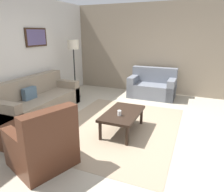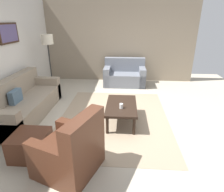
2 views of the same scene
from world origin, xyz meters
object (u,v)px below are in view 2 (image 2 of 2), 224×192
Objects in this scene: armchair_leather at (72,153)px; framed_artwork at (9,33)px; couch_loveseat at (124,76)px; couch_main at (22,104)px; coffee_table at (121,107)px; ottoman at (31,145)px; cup at (121,106)px; lamp_standing at (48,46)px.

framed_artwork is (2.31, 2.01, 1.49)m from armchair_leather.
couch_main is at bearing 136.87° from couch_loveseat.
couch_main is 2.07× the size of coffee_table.
ottoman is 5.59× the size of cup.
lamp_standing is at bearing -33.07° from framed_artwork.
coffee_table reaches higher than ottoman.
coffee_table is 0.21m from cup.
framed_artwork reaches higher than ottoman.
couch_loveseat is at bearing -9.79° from armchair_leather.
armchair_leather is 0.83m from ottoman.
ottoman is at bearing 130.23° from coffee_table.
ottoman is 0.75× the size of framed_artwork.
cup is 0.06× the size of lamp_standing.
couch_main is 2.21× the size of armchair_leather.
cup reaches higher than coffee_table.
coffee_table is at bearing -23.86° from armchair_leather.
cup is (-2.80, 0.04, 0.16)m from couch_loveseat.
cup is (-0.32, -2.28, 0.16)m from couch_main.
couch_loveseat is (2.49, -2.33, 0.00)m from couch_main.
framed_artwork is (-1.83, 2.72, 1.49)m from couch_loveseat.
framed_artwork is at bearing 123.90° from couch_loveseat.
lamp_standing is (1.51, -0.16, 1.11)m from couch_main.
couch_loveseat is 2.62m from coffee_table.
coffee_table is 10.98× the size of cup.
lamp_standing is 2.29× the size of framed_artwork.
cup is at bearing -179.99° from coffee_table.
framed_artwork reaches higher than cup.
couch_main is 1.33× the size of lamp_standing.
coffee_table is (-0.14, -2.28, 0.06)m from couch_main.
couch_main is at bearing -148.93° from framed_artwork.
couch_main is 3.05× the size of framed_artwork.
couch_loveseat is 1.83× the size of framed_artwork.
cup is at bearing 179.10° from couch_loveseat.
armchair_leather is (-1.65, -1.62, 0.01)m from couch_main.
couch_main is 3.41m from couch_loveseat.
framed_artwork is (0.79, 2.68, 1.44)m from coffee_table.
ottoman is at bearing 69.34° from armchair_leather.
lamp_standing reaches higher than coffee_table.
coffee_table is at bearing 179.04° from couch_loveseat.
armchair_leather is at bearing 170.21° from couch_loveseat.
cup is at bearing -54.23° from ottoman.
cup is 2.96m from lamp_standing.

